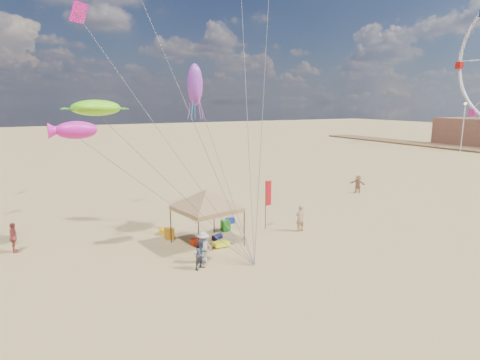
{
  "coord_description": "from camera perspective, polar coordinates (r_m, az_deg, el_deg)",
  "views": [
    {
      "loc": [
        -10.14,
        -16.06,
        8.22
      ],
      "look_at": [
        0.0,
        3.0,
        4.0
      ],
      "focal_mm": 29.8,
      "sensor_mm": 36.0,
      "label": 1
    }
  ],
  "objects": [
    {
      "name": "squid_kite",
      "position": [
        26.76,
        -6.47,
        13.43
      ],
      "size": [
        1.36,
        1.36,
        2.66
      ],
      "primitive_type": "ellipsoid",
      "rotation": [
        0.0,
        0.0,
        0.43
      ],
      "color": "purple",
      "rests_on": "ground"
    },
    {
      "name": "canopy_tent",
      "position": [
        22.9,
        -4.83,
        -1.63
      ],
      "size": [
        6.15,
        6.15,
        3.85
      ],
      "color": "black",
      "rests_on": "ground"
    },
    {
      "name": "person_near_a",
      "position": [
        26.09,
        8.6,
        -5.42
      ],
      "size": [
        0.66,
        0.45,
        1.75
      ],
      "primitive_type": "imported",
      "rotation": [
        0.0,
        0.0,
        3.19
      ],
      "color": "tan",
      "rests_on": "ground"
    },
    {
      "name": "stunt_kite_pink",
      "position": [
        29.18,
        -22.08,
        21.36
      ],
      "size": [
        1.32,
        1.26,
        1.16
      ],
      "primitive_type": "cube",
      "rotation": [
        0.44,
        0.0,
        0.72
      ],
      "color": "#FA12AC",
      "rests_on": "ground"
    },
    {
      "name": "person_far_a",
      "position": [
        25.55,
        -29.69,
        -7.18
      ],
      "size": [
        0.49,
        1.04,
        1.72
      ],
      "primitive_type": "imported",
      "rotation": [
        0.0,
        0.0,
        1.65
      ],
      "color": "#B84E46",
      "rests_on": "ground"
    },
    {
      "name": "bag_orange",
      "position": [
        25.97,
        -11.13,
        -7.19
      ],
      "size": [
        0.54,
        0.69,
        0.36
      ],
      "primitive_type": "cylinder",
      "rotation": [
        0.0,
        1.57,
        1.22
      ],
      "color": "#EFAD0D",
      "rests_on": "ground"
    },
    {
      "name": "person_near_b",
      "position": [
        20.29,
        -5.53,
        -10.54
      ],
      "size": [
        0.92,
        0.85,
        1.54
      ],
      "primitive_type": "imported",
      "rotation": [
        0.0,
        0.0,
        0.44
      ],
      "color": "#3E4355",
      "rests_on": "ground"
    },
    {
      "name": "fish_kite",
      "position": [
        21.53,
        -22.38,
        6.63
      ],
      "size": [
        2.16,
        1.33,
        0.9
      ],
      "primitive_type": "ellipsoid",
      "rotation": [
        0.0,
        0.0,
        0.17
      ],
      "color": "#F01EAF",
      "rests_on": "ground"
    },
    {
      "name": "lamp_north",
      "position": [
        77.59,
        29.4,
        7.66
      ],
      "size": [
        0.5,
        0.5,
        8.25
      ],
      "color": "silver",
      "rests_on": "ground"
    },
    {
      "name": "turtle_kite",
      "position": [
        23.37,
        -19.94,
        9.69
      ],
      "size": [
        2.88,
        2.43,
        0.88
      ],
      "primitive_type": "ellipsoid",
      "rotation": [
        0.0,
        0.0,
        0.13
      ],
      "color": "#7AFF16",
      "rests_on": "ground"
    },
    {
      "name": "crate_grey",
      "position": [
        23.8,
        -1.27,
        -8.79
      ],
      "size": [
        0.34,
        0.3,
        0.28
      ],
      "primitive_type": "cube",
      "color": "slate",
      "rests_on": "ground"
    },
    {
      "name": "chair_yellow",
      "position": [
        24.87,
        -10.09,
        -7.56
      ],
      "size": [
        0.5,
        0.5,
        0.7
      ],
      "primitive_type": "cube",
      "color": "orange",
      "rests_on": "ground"
    },
    {
      "name": "person_far_c",
      "position": [
        38.26,
        16.51,
        -0.53
      ],
      "size": [
        1.08,
        1.61,
        1.67
      ],
      "primitive_type": "imported",
      "rotation": [
        0.0,
        0.0,
        5.13
      ],
      "color": "tan",
      "rests_on": "ground"
    },
    {
      "name": "chair_green",
      "position": [
        26.04,
        -2.1,
        -6.54
      ],
      "size": [
        0.5,
        0.5,
        0.7
      ],
      "primitive_type": "cube",
      "color": "#1C7C16",
      "rests_on": "ground"
    },
    {
      "name": "feather_flag",
      "position": [
        26.05,
        3.97,
        -2.37
      ],
      "size": [
        0.5,
        0.12,
        3.29
      ],
      "color": "black",
      "rests_on": "ground"
    },
    {
      "name": "cooler_blue",
      "position": [
        27.64,
        -1.41,
        -5.83
      ],
      "size": [
        0.54,
        0.38,
        0.38
      ],
      "primitive_type": "cube",
      "color": "#121E95",
      "rests_on": "ground"
    },
    {
      "name": "cooler_red",
      "position": [
        23.74,
        -6.39,
        -8.78
      ],
      "size": [
        0.54,
        0.38,
        0.38
      ],
      "primitive_type": "cube",
      "color": "red",
      "rests_on": "ground"
    },
    {
      "name": "bag_navy",
      "position": [
        24.48,
        -3.28,
        -8.14
      ],
      "size": [
        0.69,
        0.54,
        0.36
      ],
      "primitive_type": "cylinder",
      "rotation": [
        0.0,
        1.57,
        0.35
      ],
      "color": "#0D0E39",
      "rests_on": "ground"
    },
    {
      "name": "ground",
      "position": [
        20.7,
        4.0,
        -12.37
      ],
      "size": [
        280.0,
        280.0,
        0.0
      ],
      "primitive_type": "plane",
      "color": "tan",
      "rests_on": "ground"
    },
    {
      "name": "beach_cart",
      "position": [
        23.27,
        -2.67,
        -9.12
      ],
      "size": [
        0.9,
        0.5,
        0.24
      ],
      "primitive_type": "cube",
      "color": "#F0FF1C",
      "rests_on": "ground"
    },
    {
      "name": "person_near_c",
      "position": [
        20.98,
        -5.29,
        -9.6
      ],
      "size": [
        1.17,
        0.81,
        1.67
      ],
      "primitive_type": "imported",
      "rotation": [
        0.0,
        0.0,
        3.33
      ],
      "color": "beige",
      "rests_on": "ground"
    }
  ]
}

